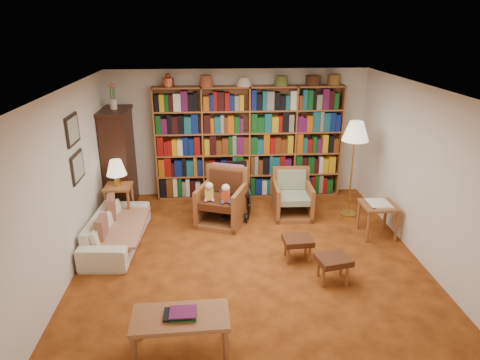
{
  "coord_description": "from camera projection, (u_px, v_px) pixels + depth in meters",
  "views": [
    {
      "loc": [
        -0.53,
        -5.72,
        3.33
      ],
      "look_at": [
        -0.1,
        0.6,
        0.98
      ],
      "focal_mm": 32.0,
      "sensor_mm": 36.0,
      "label": 1
    }
  ],
  "objects": [
    {
      "name": "ceiling",
      "position": [
        250.0,
        88.0,
        5.67
      ],
      "size": [
        5.0,
        5.0,
        0.0
      ],
      "primitive_type": "plane",
      "rotation": [
        3.14,
        0.0,
        0.0
      ],
      "color": "silver",
      "rests_on": "wall_back"
    },
    {
      "name": "footstool_b",
      "position": [
        333.0,
        261.0,
        5.75
      ],
      "size": [
        0.5,
        0.45,
        0.37
      ],
      "color": "#4E2514",
      "rests_on": "floor"
    },
    {
      "name": "coffee_table",
      "position": [
        181.0,
        320.0,
        4.48
      ],
      "size": [
        1.04,
        0.54,
        0.5
      ],
      "color": "#9B5C30",
      "rests_on": "floor"
    },
    {
      "name": "bookshelf",
      "position": [
        249.0,
        139.0,
        8.32
      ],
      "size": [
        3.6,
        0.3,
        2.42
      ],
      "color": "#9B5C30",
      "rests_on": "floor"
    },
    {
      "name": "wheelchair",
      "position": [
        234.0,
        192.0,
        7.74
      ],
      "size": [
        0.55,
        0.77,
        0.96
      ],
      "color": "black",
      "rests_on": "floor"
    },
    {
      "name": "armchair_sage",
      "position": [
        292.0,
        198.0,
        7.77
      ],
      "size": [
        0.69,
        0.72,
        0.84
      ],
      "color": "#9B5C30",
      "rests_on": "floor"
    },
    {
      "name": "side_table_lamp",
      "position": [
        119.0,
        195.0,
        7.38
      ],
      "size": [
        0.45,
        0.45,
        0.69
      ],
      "color": "#9B5C30",
      "rests_on": "floor"
    },
    {
      "name": "wall_front",
      "position": [
        275.0,
        273.0,
        3.77
      ],
      "size": [
        5.0,
        0.0,
        5.0
      ],
      "primitive_type": "plane",
      "rotation": [
        -1.57,
        0.0,
        0.0
      ],
      "color": "silver",
      "rests_on": "floor"
    },
    {
      "name": "sofa_throw",
      "position": [
        120.0,
        227.0,
        6.7
      ],
      "size": [
        0.78,
        1.42,
        0.04
      ],
      "primitive_type": "cube",
      "rotation": [
        0.0,
        0.0,
        -0.02
      ],
      "color": "#BFB28B",
      "rests_on": "sofa"
    },
    {
      "name": "footstool_a",
      "position": [
        298.0,
        242.0,
        6.28
      ],
      "size": [
        0.44,
        0.38,
        0.36
      ],
      "color": "#4E2514",
      "rests_on": "floor"
    },
    {
      "name": "armchair_leather",
      "position": [
        221.0,
        200.0,
        7.49
      ],
      "size": [
        1.02,
        1.02,
        0.96
      ],
      "color": "#9B5C30",
      "rests_on": "floor"
    },
    {
      "name": "wall_right",
      "position": [
        419.0,
        172.0,
        6.27
      ],
      "size": [
        0.0,
        5.0,
        5.0
      ],
      "primitive_type": "plane",
      "rotation": [
        1.57,
        0.0,
        -1.57
      ],
      "color": "silver",
      "rests_on": "floor"
    },
    {
      "name": "table_lamp",
      "position": [
        116.0,
        168.0,
        7.21
      ],
      "size": [
        0.34,
        0.34,
        0.46
      ],
      "color": "gold",
      "rests_on": "side_table_lamp"
    },
    {
      "name": "sofa",
      "position": [
        117.0,
        230.0,
        6.71
      ],
      "size": [
        1.82,
        0.81,
        0.52
      ],
      "primitive_type": "imported",
      "rotation": [
        0.0,
        0.0,
        1.5
      ],
      "color": "beige",
      "rests_on": "floor"
    },
    {
      "name": "wall_back",
      "position": [
        238.0,
        133.0,
        8.44
      ],
      "size": [
        5.0,
        0.0,
        5.0
      ],
      "primitive_type": "plane",
      "rotation": [
        1.57,
        0.0,
        0.0
      ],
      "color": "silver",
      "rests_on": "floor"
    },
    {
      "name": "floor_lamp",
      "position": [
        355.0,
        135.0,
        7.33
      ],
      "size": [
        0.46,
        0.46,
        1.74
      ],
      "color": "gold",
      "rests_on": "floor"
    },
    {
      "name": "wall_left",
      "position": [
        71.0,
        181.0,
        5.95
      ],
      "size": [
        0.0,
        5.0,
        5.0
      ],
      "primitive_type": "plane",
      "rotation": [
        1.57,
        0.0,
        1.57
      ],
      "color": "silver",
      "rests_on": "floor"
    },
    {
      "name": "framed_pictures",
      "position": [
        75.0,
        149.0,
        6.1
      ],
      "size": [
        0.03,
        0.52,
        0.97
      ],
      "color": "black",
      "rests_on": "wall_left"
    },
    {
      "name": "curio_cabinet",
      "position": [
        119.0,
        158.0,
        7.94
      ],
      "size": [
        0.5,
        0.95,
        2.4
      ],
      "color": "#34160E",
      "rests_on": "floor"
    },
    {
      "name": "side_table_papers",
      "position": [
        378.0,
        209.0,
        6.93
      ],
      "size": [
        0.55,
        0.55,
        0.59
      ],
      "color": "#9B5C30",
      "rests_on": "floor"
    },
    {
      "name": "floor",
      "position": [
        249.0,
        253.0,
        6.54
      ],
      "size": [
        5.0,
        5.0,
        0.0
      ],
      "primitive_type": "plane",
      "color": "#9C4C18",
      "rests_on": "ground"
    },
    {
      "name": "cushion_left",
      "position": [
        112.0,
        210.0,
        6.97
      ],
      "size": [
        0.19,
        0.4,
        0.38
      ],
      "primitive_type": "cube",
      "rotation": [
        0.0,
        0.0,
        0.19
      ],
      "color": "maroon",
      "rests_on": "sofa"
    },
    {
      "name": "cushion_right",
      "position": [
        102.0,
        229.0,
        6.31
      ],
      "size": [
        0.11,
        0.35,
        0.35
      ],
      "primitive_type": "cube",
      "rotation": [
        0.0,
        0.0,
        -0.01
      ],
      "color": "maroon",
      "rests_on": "sofa"
    }
  ]
}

